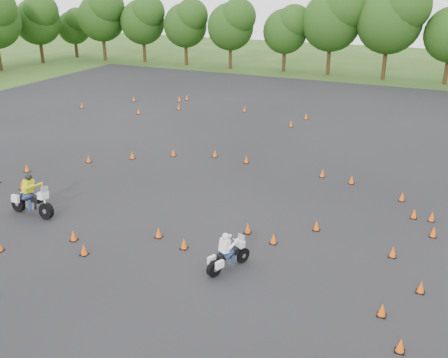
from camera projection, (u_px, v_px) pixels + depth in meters
ground at (186, 236)px, 21.66m from camera, size 140.00×140.00×0.00m
asphalt_pad at (239, 187)px, 26.73m from camera, size 62.00×62.00×0.00m
treeline at (374, 40)px, 48.78m from camera, size 87.49×32.29×11.07m
traffic_cones at (235, 186)px, 26.26m from camera, size 35.81×32.61×0.45m
rider_yellow at (29, 196)px, 23.18m from camera, size 2.58×0.91×1.96m
rider_white at (228, 250)px, 18.92m from camera, size 1.43×2.19×1.63m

